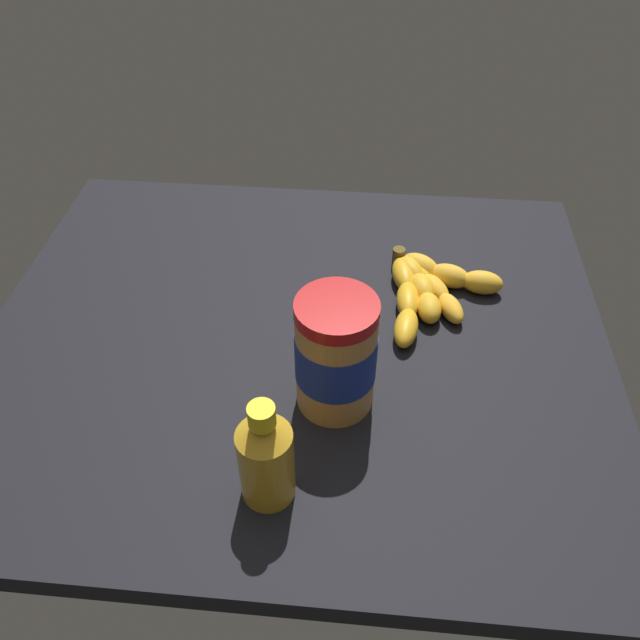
# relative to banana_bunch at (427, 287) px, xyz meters

# --- Properties ---
(ground_plane) EXTENTS (0.90, 0.78, 0.03)m
(ground_plane) POSITION_rel_banana_bunch_xyz_m (0.19, 0.10, -0.03)
(ground_plane) COLOR black
(banana_bunch) EXTENTS (0.18, 0.22, 0.04)m
(banana_bunch) POSITION_rel_banana_bunch_xyz_m (0.00, 0.00, 0.00)
(banana_bunch) COLOR gold
(banana_bunch) RESTS_ON ground_plane
(peanut_butter_jar) EXTENTS (0.10, 0.10, 0.17)m
(peanut_butter_jar) POSITION_rel_banana_bunch_xyz_m (0.13, 0.22, 0.07)
(peanut_butter_jar) COLOR #BF8442
(peanut_butter_jar) RESTS_ON ground_plane
(honey_bottle) EXTENTS (0.06, 0.06, 0.15)m
(honey_bottle) POSITION_rel_banana_bunch_xyz_m (0.20, 0.36, 0.05)
(honey_bottle) COLOR gold
(honey_bottle) RESTS_ON ground_plane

